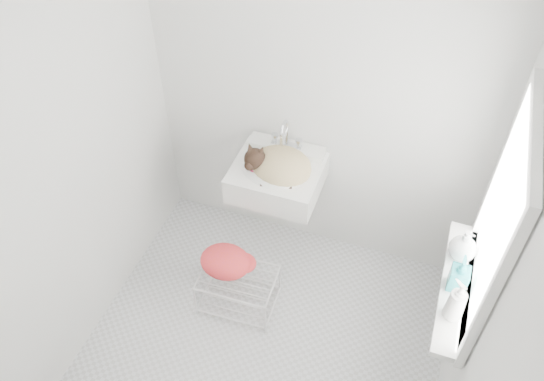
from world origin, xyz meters
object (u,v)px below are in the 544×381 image
(cat, at_px, (278,165))
(bottle_c, at_px, (460,256))
(bottle_b, at_px, (455,286))
(wire_rack, at_px, (238,289))
(bottle_a, at_px, (451,316))
(sink, at_px, (277,167))

(cat, relative_size, bottle_c, 2.19)
(bottle_b, relative_size, bottle_c, 1.09)
(wire_rack, height_order, bottle_a, bottle_a)
(cat, height_order, bottle_b, cat)
(sink, height_order, bottle_b, sink)
(bottle_c, bearing_deg, sink, 163.60)
(wire_rack, xyz_separation_m, bottle_c, (1.27, 0.16, 0.70))
(sink, relative_size, wire_rack, 1.17)
(sink, distance_m, bottle_c, 1.23)
(wire_rack, bearing_deg, bottle_c, 7.23)
(wire_rack, distance_m, bottle_c, 1.46)
(sink, relative_size, bottle_b, 2.71)
(bottle_a, distance_m, bottle_c, 0.40)
(bottle_c, bearing_deg, wire_rack, -172.77)
(cat, bearing_deg, bottle_a, -29.60)
(sink, height_order, cat, cat)
(bottle_a, distance_m, bottle_b, 0.19)
(bottle_a, bearing_deg, wire_rack, 169.42)
(wire_rack, height_order, bottle_c, bottle_c)
(bottle_b, bearing_deg, wire_rack, 177.67)
(bottle_a, height_order, bottle_c, bottle_a)
(bottle_a, relative_size, bottle_c, 1.11)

